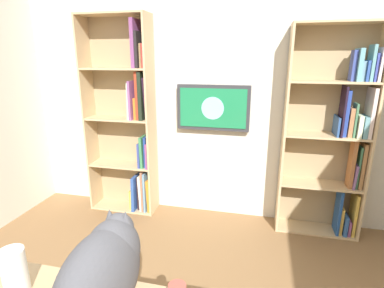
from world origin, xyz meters
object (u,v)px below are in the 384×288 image
at_px(cat, 104,270).
at_px(paper_towel_roll, 14,271).
at_px(wall_mounted_tv, 213,108).
at_px(bookshelf_left, 336,137).
at_px(bookshelf_right, 129,125).

relative_size(cat, paper_towel_roll, 2.97).
relative_size(wall_mounted_tv, cat, 1.19).
xyz_separation_m(bookshelf_left, paper_towel_roll, (1.77, 2.16, -0.19)).
distance_m(cat, paper_towel_roll, 0.47).
height_order(bookshelf_left, cat, bookshelf_left).
xyz_separation_m(bookshelf_left, bookshelf_right, (2.18, 0.00, 0.01)).
bearing_deg(cat, bookshelf_left, -121.31).
height_order(bookshelf_right, cat, bookshelf_right).
bearing_deg(bookshelf_right, paper_towel_roll, 100.76).
relative_size(bookshelf_right, wall_mounted_tv, 2.83).
xyz_separation_m(bookshelf_right, paper_towel_roll, (-0.41, 2.16, -0.20)).
bearing_deg(bookshelf_left, paper_towel_roll, 50.58).
bearing_deg(bookshelf_left, bookshelf_right, 0.04).
distance_m(bookshelf_left, cat, 2.53).
height_order(cat, paper_towel_roll, cat).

